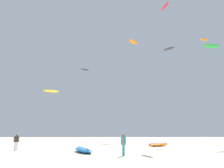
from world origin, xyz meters
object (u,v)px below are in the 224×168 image
object	(u,v)px
person_midground	(16,141)
kite_aloft_4	(204,39)
person_foreground	(123,143)
kite_aloft_7	(165,6)
kite_aloft_5	(85,70)
kite_grounded_mid	(83,150)
kite_aloft_6	(211,46)
kite_aloft_0	(169,49)
kite_grounded_near	(158,145)
kite_aloft_2	(133,42)
kite_aloft_1	(51,91)

from	to	relation	value
person_midground	kite_aloft_4	bearing A→B (deg)	-70.83
person_foreground	kite_aloft_7	xyz separation A→B (m)	(7.41, 11.37, 18.72)
kite_aloft_4	kite_aloft_5	xyz separation A→B (m)	(-26.51, 5.90, -5.55)
kite_aloft_4	kite_grounded_mid	bearing A→B (deg)	-134.76
kite_aloft_5	kite_aloft_7	world-z (taller)	kite_aloft_7
kite_aloft_6	kite_aloft_7	distance (m)	8.71
kite_aloft_0	person_foreground	bearing A→B (deg)	-121.32
kite_aloft_4	kite_aloft_5	size ratio (longest dim) A/B	1.04
person_midground	kite_grounded_near	world-z (taller)	person_midground
person_foreground	kite_aloft_7	size ratio (longest dim) A/B	0.67
kite_grounded_near	kite_aloft_4	size ratio (longest dim) A/B	1.53
kite_aloft_0	kite_aloft_6	size ratio (longest dim) A/B	0.72
kite_grounded_near	kite_aloft_7	world-z (taller)	kite_aloft_7
kite_aloft_0	kite_grounded_mid	bearing A→B (deg)	-136.86
person_foreground	kite_aloft_6	xyz separation A→B (m)	(13.50, 10.98, 12.51)
person_foreground	kite_grounded_mid	bearing A→B (deg)	154.65
kite_grounded_near	kite_grounded_mid	xyz separation A→B (m)	(-8.63, -7.78, 0.03)
person_foreground	kite_aloft_4	bearing A→B (deg)	69.23
person_foreground	kite_aloft_2	world-z (taller)	kite_aloft_2
kite_grounded_mid	kite_aloft_6	world-z (taller)	kite_aloft_6
kite_aloft_0	kite_aloft_2	xyz separation A→B (m)	(-3.38, 13.81, 6.89)
kite_grounded_near	kite_aloft_0	world-z (taller)	kite_aloft_0
person_foreground	person_midground	distance (m)	11.47
person_foreground	kite_aloft_1	distance (m)	38.50
person_midground	person_foreground	bearing A→B (deg)	-134.58
kite_aloft_4	kite_aloft_7	world-z (taller)	kite_aloft_4
person_midground	kite_aloft_0	world-z (taller)	kite_aloft_0
kite_aloft_0	kite_aloft_5	size ratio (longest dim) A/B	0.93
kite_grounded_near	kite_aloft_4	world-z (taller)	kite_aloft_4
kite_grounded_mid	kite_aloft_5	bearing A→B (deg)	94.80
kite_aloft_5	kite_aloft_6	distance (m)	29.41
person_foreground	kite_aloft_7	world-z (taller)	kite_aloft_7
kite_aloft_2	kite_aloft_6	size ratio (longest dim) A/B	1.07
person_foreground	person_midground	xyz separation A→B (m)	(-10.06, 5.50, -0.03)
kite_grounded_mid	kite_aloft_0	distance (m)	21.30
kite_aloft_2	kite_aloft_6	distance (m)	20.24
kite_aloft_1	kite_aloft_5	world-z (taller)	kite_aloft_5
kite_grounded_near	kite_aloft_0	distance (m)	14.68
kite_aloft_1	kite_aloft_6	world-z (taller)	kite_aloft_6
kite_aloft_4	kite_aloft_6	size ratio (longest dim) A/B	0.81
kite_grounded_mid	person_foreground	bearing A→B (deg)	-41.96
kite_grounded_near	kite_aloft_5	xyz separation A→B (m)	(-11.15, 22.30, 15.92)
kite_aloft_4	kite_aloft_1	bearing A→B (deg)	167.87
kite_aloft_0	kite_aloft_4	size ratio (longest dim) A/B	0.89
kite_aloft_4	kite_aloft_5	bearing A→B (deg)	167.45
kite_aloft_2	person_foreground	bearing A→B (deg)	-100.42
person_midground	kite_aloft_5	world-z (taller)	kite_aloft_5
kite_aloft_4	kite_aloft_6	bearing A→B (deg)	-114.08
kite_grounded_near	kite_aloft_4	bearing A→B (deg)	46.90
person_midground	kite_aloft_7	distance (m)	26.30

